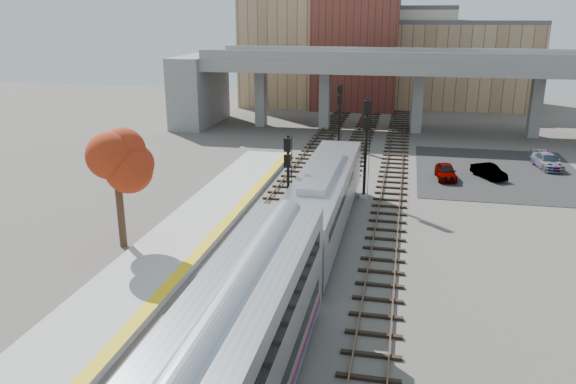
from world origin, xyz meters
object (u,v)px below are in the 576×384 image
at_px(locomotive, 323,199).
at_px(signal_mast_near, 288,189).
at_px(signal_mast_far, 339,117).
at_px(tree, 115,158).
at_px(car_b, 489,171).
at_px(signal_mast_mid, 366,149).
at_px(car_a, 446,171).
at_px(car_c, 547,161).

height_order(locomotive, signal_mast_near, signal_mast_near).
xyz_separation_m(signal_mast_near, signal_mast_far, (0.00, 25.93, 0.08)).
relative_size(tree, car_b, 2.06).
bearing_deg(signal_mast_far, tree, -107.28).
relative_size(signal_mast_mid, car_a, 1.99).
bearing_deg(car_a, signal_mast_near, -129.99).
distance_m(signal_mast_mid, car_c, 20.00).
relative_size(locomotive, car_a, 5.01).
distance_m(locomotive, car_a, 16.66).
distance_m(car_a, car_b, 3.74).
xyz_separation_m(tree, car_b, (23.33, 19.91, -4.85)).
height_order(signal_mast_near, car_b, signal_mast_near).
xyz_separation_m(locomotive, signal_mast_mid, (2.00, 7.72, 1.58)).
bearing_deg(signal_mast_near, tree, -157.11).
height_order(signal_mast_near, car_a, signal_mast_near).
xyz_separation_m(signal_mast_far, car_c, (19.64, -5.38, -2.42)).
distance_m(locomotive, tree, 12.67).
bearing_deg(tree, car_a, 43.76).
bearing_deg(car_c, locomotive, -140.93).
xyz_separation_m(car_b, car_c, (5.60, 4.55, 0.06)).
bearing_deg(car_a, car_b, 10.71).
xyz_separation_m(signal_mast_near, car_a, (10.45, 14.98, -2.34)).
bearing_deg(signal_mast_near, signal_mast_mid, 63.90).
relative_size(signal_mast_mid, signal_mast_far, 1.17).
distance_m(locomotive, car_c, 26.58).
bearing_deg(car_b, locomotive, -158.23).
bearing_deg(signal_mast_far, signal_mast_near, -90.00).
bearing_deg(car_b, signal_mast_mid, -172.85).
bearing_deg(signal_mast_far, signal_mast_mid, -76.86).
height_order(locomotive, signal_mast_far, signal_mast_far).
distance_m(tree, car_a, 27.74).
distance_m(tree, car_b, 31.05).
height_order(tree, car_b, tree).
xyz_separation_m(locomotive, signal_mast_far, (-2.10, 25.28, 0.83)).
relative_size(signal_mast_near, car_a, 1.68).
bearing_deg(car_c, tree, -149.31).
distance_m(signal_mast_near, car_b, 21.42).
bearing_deg(tree, locomotive, 21.86).
relative_size(signal_mast_near, car_b, 1.78).
xyz_separation_m(signal_mast_mid, car_a, (6.35, 6.61, -3.17)).
bearing_deg(signal_mast_mid, signal_mast_far, 103.14).
height_order(signal_mast_near, signal_mast_far, signal_mast_far).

